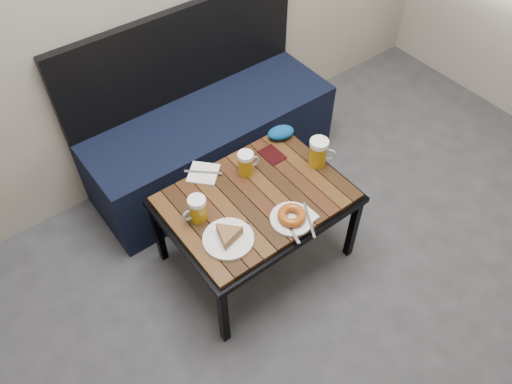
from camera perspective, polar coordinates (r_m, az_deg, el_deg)
bench at (r=2.85m, az=-5.39°, el=6.43°), size 1.40×0.50×0.95m
cafe_table at (r=2.29m, az=0.00°, el=-1.18°), size 0.84×0.62×0.47m
beer_mug_left at (r=2.14m, az=-6.74°, el=-1.95°), size 0.12×0.08×0.13m
beer_mug_centre at (r=2.32m, az=-1.13°, el=3.33°), size 0.11×0.08×0.12m
beer_mug_right at (r=2.37m, az=7.18°, el=4.53°), size 0.13×0.12×0.14m
plate_pie at (r=2.09m, az=-3.20°, el=-5.11°), size 0.22×0.22×0.06m
plate_bagel at (r=2.16m, az=4.12°, el=-2.86°), size 0.20×0.24×0.05m
napkin_left at (r=2.36m, az=-6.03°, el=2.16°), size 0.19×0.19×0.01m
napkin_right at (r=2.19m, az=5.32°, el=-2.86°), size 0.12×0.10×0.01m
passport_navy at (r=2.14m, az=-2.29°, el=-4.41°), size 0.14×0.13×0.01m
passport_burgundy at (r=2.44m, az=1.85°, el=4.28°), size 0.09×0.12×0.01m
knit_pouch at (r=2.52m, az=2.85°, el=6.79°), size 0.16×0.12×0.06m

